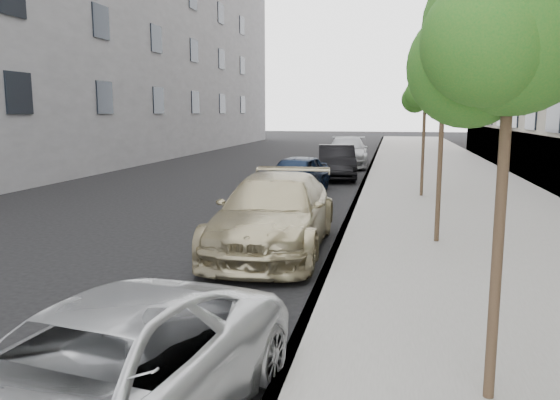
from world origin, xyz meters
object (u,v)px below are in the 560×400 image
(tree_near, at_px, (516,27))
(tree_mid, at_px, (446,54))
(minivan, at_px, (95,384))
(suv, at_px, (274,213))
(sedan_black, at_px, (336,162))
(sedan_rear, at_px, (347,152))
(tree_far, at_px, (426,90))
(sedan_blue, at_px, (296,175))

(tree_near, bearing_deg, tree_mid, 90.00)
(tree_mid, relative_size, minivan, 1.05)
(suv, distance_m, sedan_black, 12.55)
(tree_mid, xyz_separation_m, sedan_rear, (-3.33, 17.11, -3.18))
(minivan, bearing_deg, tree_mid, 76.17)
(suv, distance_m, sedan_rear, 17.98)
(tree_near, bearing_deg, tree_far, 90.00)
(tree_near, distance_m, sedan_black, 18.69)
(tree_near, distance_m, tree_mid, 6.51)
(tree_near, distance_m, minivan, 4.62)
(tree_near, relative_size, sedan_blue, 1.08)
(sedan_blue, relative_size, sedan_rear, 0.75)
(suv, relative_size, sedan_blue, 1.33)
(tree_mid, bearing_deg, tree_near, -90.00)
(tree_mid, height_order, sedan_rear, tree_mid)
(tree_mid, xyz_separation_m, sedan_black, (-3.33, 11.68, -3.24))
(minivan, height_order, sedan_rear, sedan_rear)
(suv, relative_size, sedan_rear, 0.99)
(suv, height_order, sedan_rear, sedan_rear)
(sedan_rear, bearing_deg, tree_near, -84.51)
(tree_near, distance_m, suv, 7.10)
(suv, xyz_separation_m, sedan_blue, (-0.91, 7.76, -0.09))
(suv, relative_size, sedan_black, 1.22)
(sedan_black, bearing_deg, tree_far, -65.07)
(tree_far, relative_size, minivan, 0.95)
(tree_far, height_order, minivan, tree_far)
(minivan, relative_size, sedan_rear, 0.82)
(tree_far, bearing_deg, tree_mid, -90.00)
(minivan, bearing_deg, sedan_rear, 99.18)
(tree_mid, height_order, suv, tree_mid)
(minivan, distance_m, sedan_rear, 24.95)
(tree_far, height_order, suv, tree_far)
(tree_mid, distance_m, sedan_rear, 17.72)
(tree_near, relative_size, sedan_rear, 0.81)
(tree_near, distance_m, sedan_blue, 14.33)
(tree_near, xyz_separation_m, sedan_rear, (-3.33, 23.61, -2.76))
(sedan_blue, bearing_deg, tree_mid, -49.08)
(sedan_black, height_order, sedan_rear, sedan_rear)
(tree_mid, height_order, sedan_black, tree_mid)
(suv, height_order, sedan_blue, suv)
(suv, bearing_deg, tree_mid, 13.24)
(sedan_blue, bearing_deg, minivan, -77.11)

